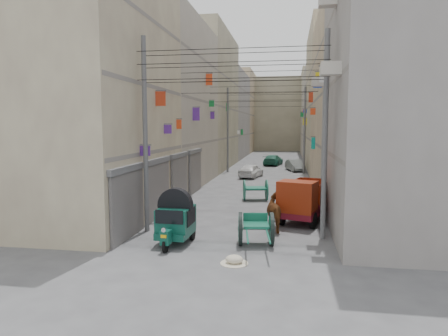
% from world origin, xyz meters
% --- Properties ---
extents(ground, '(140.00, 140.00, 0.00)m').
position_xyz_m(ground, '(0.00, 0.00, 0.00)').
color(ground, '#4A4A4D').
rests_on(ground, ground).
extents(building_row_left, '(8.00, 62.00, 14.00)m').
position_xyz_m(building_row_left, '(-8.00, 34.13, 6.46)').
color(building_row_left, '#BFB591').
rests_on(building_row_left, ground).
extents(building_row_right, '(8.00, 62.00, 14.00)m').
position_xyz_m(building_row_right, '(8.00, 34.13, 6.46)').
color(building_row_right, gray).
rests_on(building_row_right, ground).
extents(end_cap_building, '(22.00, 10.00, 13.00)m').
position_xyz_m(end_cap_building, '(0.00, 66.00, 6.50)').
color(end_cap_building, tan).
rests_on(end_cap_building, ground).
extents(shutters_left, '(0.18, 14.40, 2.88)m').
position_xyz_m(shutters_left, '(-3.92, 10.38, 1.49)').
color(shutters_left, '#4C4C51').
rests_on(shutters_left, ground).
extents(signboards, '(8.22, 40.52, 5.67)m').
position_xyz_m(signboards, '(-0.01, 21.66, 3.43)').
color(signboards, blue).
rests_on(signboards, ground).
extents(ac_units, '(0.70, 6.55, 3.35)m').
position_xyz_m(ac_units, '(3.65, 7.67, 7.43)').
color(ac_units, beige).
rests_on(ac_units, ground).
extents(utility_poles, '(7.40, 22.20, 8.00)m').
position_xyz_m(utility_poles, '(0.00, 17.00, 4.00)').
color(utility_poles, '#58585A').
rests_on(utility_poles, ground).
extents(overhead_cables, '(7.40, 22.52, 1.12)m').
position_xyz_m(overhead_cables, '(0.00, 14.40, 6.77)').
color(overhead_cables, black).
rests_on(overhead_cables, ground).
extents(auto_rickshaw, '(1.34, 2.29, 1.60)m').
position_xyz_m(auto_rickshaw, '(-1.90, 4.47, 0.94)').
color(auto_rickshaw, black).
rests_on(auto_rickshaw, ground).
extents(tonga_cart, '(1.43, 2.84, 1.23)m').
position_xyz_m(tonga_cart, '(1.09, 4.70, 0.64)').
color(tonga_cart, black).
rests_on(tonga_cart, ground).
extents(mini_truck, '(2.65, 3.92, 2.02)m').
position_xyz_m(mini_truck, '(2.89, 8.46, 0.97)').
color(mini_truck, black).
rests_on(mini_truck, ground).
extents(second_cart, '(1.61, 1.49, 1.24)m').
position_xyz_m(second_cart, '(0.30, 13.71, 0.66)').
color(second_cart, '#155D46').
rests_on(second_cart, ground).
extents(feed_sack, '(0.56, 0.45, 0.28)m').
position_xyz_m(feed_sack, '(0.58, 2.61, 0.14)').
color(feed_sack, beige).
rests_on(feed_sack, ground).
extents(horse, '(1.31, 1.99, 1.55)m').
position_xyz_m(horse, '(1.80, 7.00, 0.77)').
color(horse, maroon).
rests_on(horse, ground).
extents(distant_car_white, '(2.16, 3.74, 1.20)m').
position_xyz_m(distant_car_white, '(-0.97, 24.15, 0.60)').
color(distant_car_white, white).
rests_on(distant_car_white, ground).
extents(distant_car_grey, '(2.04, 3.56, 1.11)m').
position_xyz_m(distant_car_grey, '(2.80, 29.94, 0.55)').
color(distant_car_grey, slate).
rests_on(distant_car_grey, ground).
extents(distant_car_green, '(2.33, 4.29, 1.18)m').
position_xyz_m(distant_car_green, '(0.43, 35.43, 0.59)').
color(distant_car_green, '#22644E').
rests_on(distant_car_green, ground).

